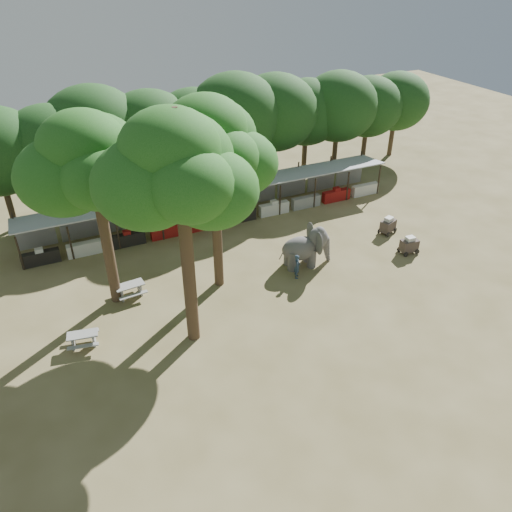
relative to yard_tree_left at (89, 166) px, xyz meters
name	(u,v)px	position (x,y,z in m)	size (l,w,h in m)	color
ground	(312,328)	(9.13, -7.19, -8.20)	(100.00, 100.00, 0.00)	brown
vendor_stalls	(218,205)	(9.13, 6.65, -7.02)	(28.00, 2.99, 2.80)	#999BA1
yard_tree_left	(89,166)	(0.00, 0.00, 0.00)	(7.10, 6.90, 11.02)	#332316
yard_tree_center	(176,172)	(3.00, -5.00, 1.01)	(7.10, 6.90, 12.04)	#332316
yard_tree_back	(209,148)	(6.00, -1.00, 0.34)	(7.10, 6.90, 11.36)	#332316
backdrop_trees	(191,128)	(9.13, 11.81, -2.69)	(46.46, 5.95, 8.33)	#332316
elephant	(306,247)	(11.96, -1.53, -6.90)	(3.47, 2.60, 2.60)	#474444
handler	(297,266)	(10.74, -2.59, -7.41)	(0.57, 0.38, 1.59)	#26384C
picnic_table_near	(83,338)	(-2.20, -3.46, -7.70)	(1.75, 1.63, 0.76)	gray
picnic_table_far	(130,289)	(0.95, -0.23, -7.66)	(1.78, 1.63, 0.83)	gray
cart_front	(409,245)	(18.93, -3.18, -7.60)	(1.29, 0.88, 1.21)	#342925
cart_back	(388,225)	(19.38, -0.35, -7.59)	(1.47, 1.21, 1.23)	#342925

